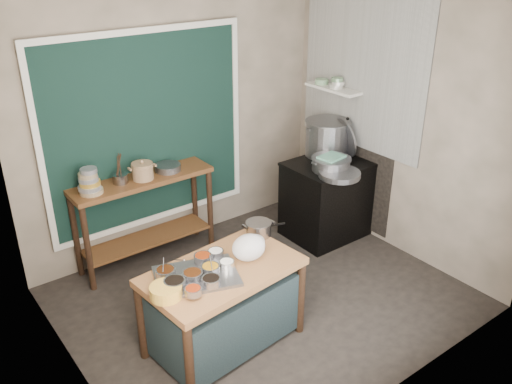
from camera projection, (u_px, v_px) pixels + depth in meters
floor at (263, 299)px, 5.18m from camera, size 3.50×3.00×0.02m
back_wall at (176, 119)px, 5.66m from camera, size 3.50×0.02×2.80m
left_wall at (57, 223)px, 3.61m from camera, size 0.02×3.00×2.80m
right_wall at (400, 123)px, 5.53m from camera, size 0.02×3.00×2.80m
curtain_panel at (148, 131)px, 5.46m from camera, size 2.10×0.02×1.90m
curtain_frame at (148, 131)px, 5.45m from camera, size 2.22×0.03×2.02m
tile_panel at (362, 69)px, 5.72m from camera, size 0.02×1.70×1.70m
soot_patch at (348, 167)px, 6.29m from camera, size 0.01×1.30×1.30m
wall_shelf at (333, 88)px, 5.99m from camera, size 0.22×0.70×0.03m
prep_table at (223, 307)px, 4.44m from camera, size 1.31×0.84×0.75m
back_counter at (146, 220)px, 5.59m from camera, size 1.45×0.40×0.95m
stove_block at (328, 200)px, 6.12m from camera, size 0.90×0.68×0.85m
stove_top at (330, 164)px, 5.93m from camera, size 0.92×0.69×0.03m
condiment_tray at (197, 276)px, 4.16m from camera, size 0.74×0.63×0.03m
condiment_bowls at (196, 273)px, 4.13m from camera, size 0.62×0.47×0.06m
yellow_basin at (166, 291)px, 3.93m from camera, size 0.32×0.32×0.09m
saucepan at (259, 229)px, 4.73m from camera, size 0.30×0.30×0.13m
plastic_bag_a at (249, 247)px, 4.37m from camera, size 0.32×0.29×0.21m
plastic_bag_b at (254, 243)px, 4.49m from camera, size 0.21×0.19×0.15m
bowl_stack at (90, 182)px, 5.03m from camera, size 0.22×0.22×0.25m
utensil_cup at (120, 178)px, 5.26m from camera, size 0.20×0.20×0.09m
ceramic_crock at (143, 172)px, 5.33m from camera, size 0.27×0.27×0.15m
wide_bowl at (168, 168)px, 5.54m from camera, size 0.34×0.34×0.07m
stock_pot at (327, 138)px, 6.05m from camera, size 0.59×0.59×0.40m
pot_lid at (345, 138)px, 6.00m from camera, size 0.24×0.47×0.45m
steamer at (331, 164)px, 5.71m from camera, size 0.49×0.49×0.14m
green_cloth at (332, 157)px, 5.68m from camera, size 0.29×0.24×0.02m
shallow_pan at (340, 174)px, 5.57m from camera, size 0.51×0.51×0.06m
shelf_bowl_stack at (337, 83)px, 5.92m from camera, size 0.15×0.15×0.12m
shelf_bowl_green at (322, 81)px, 6.10m from camera, size 0.18×0.18×0.05m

